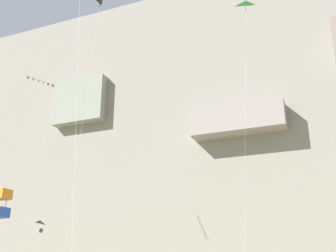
{
  "coord_description": "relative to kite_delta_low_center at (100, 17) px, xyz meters",
  "views": [
    {
      "loc": [
        12.73,
        -6.63,
        2.86
      ],
      "look_at": [
        1.78,
        20.52,
        13.76
      ],
      "focal_mm": 43.52,
      "sensor_mm": 36.0,
      "label": 1
    }
  ],
  "objects": [
    {
      "name": "kite_delta_low_center",
      "position": [
        0.0,
        0.0,
        0.0
      ],
      "size": [
        2.04,
        5.85,
        27.51
      ],
      "color": "black",
      "rests_on": "ground"
    },
    {
      "name": "kite_banner_mid_center",
      "position": [
        -19.31,
        15.48,
        0.78
      ],
      "size": [
        4.02,
        5.89,
        30.11
      ],
      "color": "black",
      "rests_on": "ground"
    },
    {
      "name": "cliff_face",
      "position": [
        5.07,
        52.33,
        3.27
      ],
      "size": [
        180.0,
        34.89,
        57.63
      ],
      "color": "gray",
      "rests_on": "ground"
    },
    {
      "name": "kite_delta_far_right",
      "position": [
        12.17,
        8.13,
        2.87
      ],
      "size": [
        1.93,
        6.0,
        29.35
      ],
      "color": "green",
      "rests_on": "ground"
    },
    {
      "name": "kite_box_upper_left",
      "position": [
        -5.05,
        -3.75,
        -17.57
      ],
      "size": [
        2.23,
        1.69,
        9.05
      ],
      "color": "orange",
      "rests_on": "ground"
    },
    {
      "name": "kite_delta_low_left",
      "position": [
        -10.77,
        8.81,
        -18.15
      ],
      "size": [
        2.93,
        4.34,
        7.73
      ],
      "color": "navy",
      "rests_on": "ground"
    }
  ]
}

